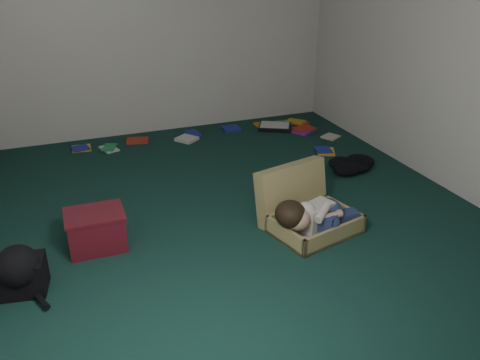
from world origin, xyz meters
TOP-DOWN VIEW (x-y plane):
  - floor at (0.00, 0.00)m, footprint 4.50×4.50m
  - wall_back at (0.00, 2.25)m, footprint 4.50×0.00m
  - wall_front at (0.00, -2.25)m, footprint 4.50×0.00m
  - wall_right at (2.00, 0.00)m, footprint 0.00×4.50m
  - suitcase at (0.44, -0.45)m, footprint 0.78×0.77m
  - person at (0.44, -0.62)m, footprint 0.72×0.36m
  - maroon_bin at (-1.16, -0.18)m, footprint 0.43×0.34m
  - backpack at (-1.70, -0.54)m, footprint 0.48×0.41m
  - clothing_pile at (1.44, 0.40)m, footprint 0.53×0.48m
  - paper_tray at (1.22, 1.80)m, footprint 0.48×0.44m
  - book_scatter at (0.62, 1.74)m, footprint 2.99×1.34m

SIDE VIEW (x-z plane):
  - floor at x=0.00m, z-range 0.00..0.00m
  - book_scatter at x=0.62m, z-range 0.00..0.02m
  - paper_tray at x=1.22m, z-range 0.00..0.05m
  - clothing_pile at x=1.44m, z-range 0.00..0.14m
  - backpack at x=-1.70m, z-range 0.00..0.26m
  - suitcase at x=0.44m, z-range -0.10..0.38m
  - maroon_bin at x=-1.16m, z-range 0.00..0.30m
  - person at x=0.44m, z-range 0.04..0.33m
  - wall_back at x=0.00m, z-range -0.95..3.55m
  - wall_front at x=0.00m, z-range -0.95..3.55m
  - wall_right at x=2.00m, z-range -0.95..3.55m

